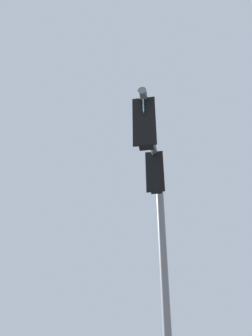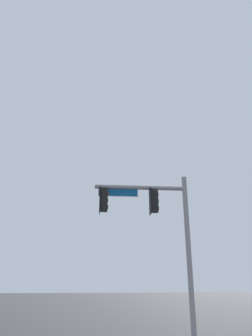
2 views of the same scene
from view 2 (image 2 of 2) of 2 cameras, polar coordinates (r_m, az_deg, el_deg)
The scene contains 1 object.
signal_pole_near at distance 15.79m, azimuth 5.32°, elevation -8.99°, with size 4.45×1.38×7.26m.
Camera 2 is at (2.24, 8.31, 1.99)m, focal length 35.00 mm.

